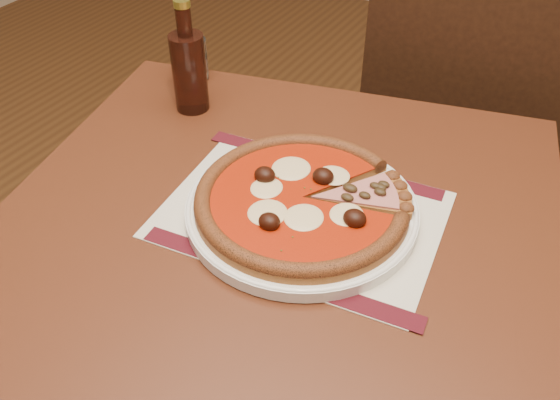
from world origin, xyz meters
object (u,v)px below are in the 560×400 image
(table, at_px, (273,273))
(plate, at_px, (302,209))
(water_glass, at_px, (191,59))
(chair_far, at_px, (464,137))
(bottle, at_px, (189,68))
(pizza, at_px, (302,199))

(table, xyz_separation_m, plate, (0.03, 0.04, 0.11))
(plate, height_order, water_glass, water_glass)
(plate, bearing_deg, chair_far, 81.77)
(table, relative_size, bottle, 4.79)
(pizza, height_order, bottle, bottle)
(water_glass, bearing_deg, chair_far, 39.52)
(table, height_order, chair_far, chair_far)
(plate, relative_size, pizza, 1.09)
(bottle, bearing_deg, plate, -27.30)
(bottle, bearing_deg, pizza, -27.31)
(chair_far, height_order, pizza, chair_far)
(table, bearing_deg, plate, 55.01)
(pizza, distance_m, bottle, 0.35)
(pizza, bearing_deg, chair_far, 81.77)
(plate, height_order, pizza, pizza)
(table, bearing_deg, bottle, 145.28)
(plate, relative_size, bottle, 1.65)
(table, xyz_separation_m, bottle, (-0.29, 0.20, 0.18))
(chair_far, bearing_deg, bottle, 43.89)
(table, relative_size, chair_far, 1.01)
(table, relative_size, pizza, 3.15)
(pizza, bearing_deg, plate, 43.37)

